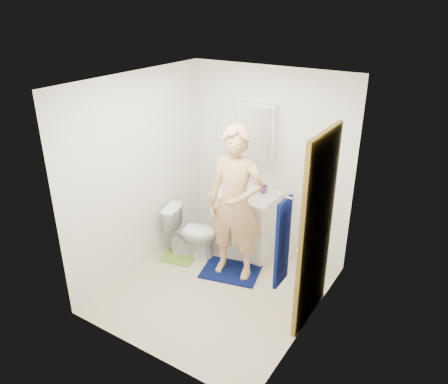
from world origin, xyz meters
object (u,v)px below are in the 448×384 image
at_px(medicine_cabinet, 257,131).
at_px(man, 235,204).
at_px(vanity_cabinet, 246,224).
at_px(soap_dispenser, 236,184).
at_px(towel, 282,243).
at_px(toilet, 192,232).
at_px(toothbrush_cup, 263,189).

distance_m(medicine_cabinet, man, 1.02).
bearing_deg(vanity_cabinet, man, -74.26).
height_order(vanity_cabinet, soap_dispenser, soap_dispenser).
xyz_separation_m(vanity_cabinet, man, (0.15, -0.54, 0.55)).
xyz_separation_m(vanity_cabinet, towel, (1.18, -1.48, 0.85)).
distance_m(towel, soap_dispenser, 2.00).
height_order(toilet, soap_dispenser, soap_dispenser).
xyz_separation_m(medicine_cabinet, man, (0.15, -0.77, -0.65)).
bearing_deg(medicine_cabinet, towel, -55.39).
height_order(vanity_cabinet, toilet, vanity_cabinet).
distance_m(toilet, man, 0.93).
distance_m(towel, toilet, 2.19).
bearing_deg(soap_dispenser, man, -59.51).
relative_size(towel, toilet, 1.17).
bearing_deg(towel, toilet, 149.64).
bearing_deg(toothbrush_cup, towel, -57.69).
bearing_deg(toilet, man, -109.86).
bearing_deg(toothbrush_cup, soap_dispenser, -156.20).
xyz_separation_m(towel, soap_dispenser, (-1.33, 1.46, -0.30)).
bearing_deg(medicine_cabinet, toothbrush_cup, -33.21).
height_order(medicine_cabinet, toothbrush_cup, medicine_cabinet).
xyz_separation_m(toilet, man, (0.69, -0.06, 0.61)).
xyz_separation_m(medicine_cabinet, soap_dispenser, (-0.15, -0.25, -0.65)).
height_order(toilet, man, man).
xyz_separation_m(vanity_cabinet, medicine_cabinet, (0.00, 0.22, 1.20)).
bearing_deg(toilet, medicine_cabinet, -52.20).
relative_size(vanity_cabinet, toilet, 1.17).
relative_size(toilet, man, 0.37).
height_order(soap_dispenser, toothbrush_cup, soap_dispenser).
xyz_separation_m(soap_dispenser, toothbrush_cup, (0.32, 0.14, -0.05)).
height_order(towel, toothbrush_cup, towel).
distance_m(vanity_cabinet, towel, 2.08).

